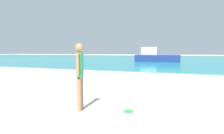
{
  "coord_description": "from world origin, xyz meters",
  "views": [
    {
      "loc": [
        2.73,
        2.61,
        1.42
      ],
      "look_at": [
        0.15,
        9.56,
        0.8
      ],
      "focal_mm": 29.08,
      "sensor_mm": 36.0,
      "label": 1
    }
  ],
  "objects": [
    {
      "name": "water",
      "position": [
        0.0,
        45.02,
        0.03
      ],
      "size": [
        160.0,
        60.0,
        0.06
      ],
      "primitive_type": "cube",
      "color": "teal",
      "rests_on": "ground"
    },
    {
      "name": "frisbee",
      "position": [
        1.64,
        6.67,
        0.01
      ],
      "size": [
        0.23,
        0.23,
        0.03
      ],
      "primitive_type": "cylinder",
      "color": "green",
      "rests_on": "ground"
    },
    {
      "name": "person_standing",
      "position": [
        0.5,
        6.4,
        0.93
      ],
      "size": [
        0.22,
        0.37,
        1.63
      ],
      "rotation": [
        0.0,
        0.0,
        4.89
      ],
      "color": "#936B4C",
      "rests_on": "ground"
    },
    {
      "name": "boat_near",
      "position": [
        -0.35,
        28.2,
        0.76
      ],
      "size": [
        6.01,
        2.08,
        2.02
      ],
      "rotation": [
        0.0,
        0.0,
        0.03
      ],
      "color": "navy",
      "rests_on": "water"
    }
  ]
}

